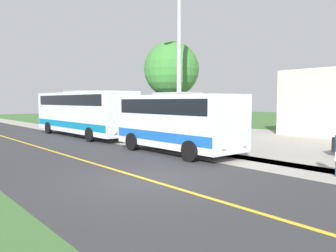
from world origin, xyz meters
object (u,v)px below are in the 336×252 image
Objects in this scene: shuttle_bus_front at (177,120)px; transit_bus_rear at (82,111)px; street_light_pole at (177,53)px; tree_curbside at (171,70)px.

transit_bus_rear reaches higher than shuttle_bus_front.
tree_curbside is at bearing -126.48° from street_light_pole.
shuttle_bus_front is 10.30m from transit_bus_rear.
shuttle_bus_front is 1.14× the size of tree_curbside.
street_light_pole is (-0.40, -0.44, 3.28)m from shuttle_bus_front.
tree_curbside is at bearing -127.13° from shuttle_bus_front.
shuttle_bus_front is 5.60m from tree_curbside.
transit_bus_rear is at bearing -87.77° from street_light_pole.
street_light_pole is (-0.38, 9.86, 3.11)m from transit_bus_rear.
transit_bus_rear is 7.57m from tree_curbside.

